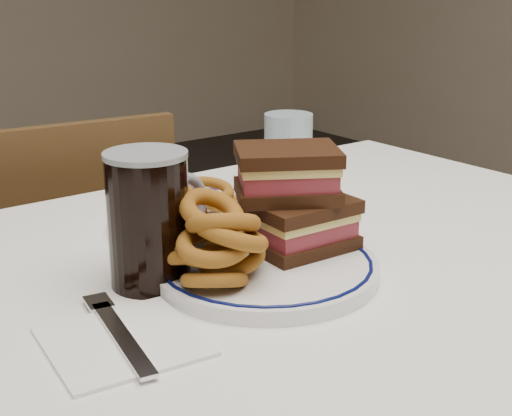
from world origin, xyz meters
TOP-DOWN VIEW (x-y plane):
  - dining_table at (0.00, 0.00)m, footprint 1.27×0.87m
  - chair_far at (0.06, 0.70)m, footprint 0.42×0.42m
  - main_plate at (0.02, 0.00)m, footprint 0.26×0.26m
  - reuben_sandwich at (0.08, 0.02)m, footprint 0.15×0.14m
  - onion_rings_main at (-0.05, -0.01)m, footprint 0.11×0.13m
  - ketchup_ramekin at (-0.03, 0.07)m, footprint 0.06×0.06m
  - beer_mug at (-0.09, 0.06)m, footprint 0.14×0.09m
  - water_glass at (0.27, 0.26)m, footprint 0.08×0.08m
  - far_plate at (0.06, 0.18)m, footprint 0.26×0.26m
  - onion_rings_far at (0.06, 0.19)m, footprint 0.13×0.13m
  - napkin_fork at (-0.18, -0.04)m, footprint 0.15×0.18m

SIDE VIEW (x-z plane):
  - chair_far at x=0.06m, z-range 0.04..0.87m
  - dining_table at x=0.00m, z-range 0.27..1.02m
  - napkin_fork at x=-0.18m, z-range 0.75..0.76m
  - main_plate at x=0.02m, z-range 0.75..0.77m
  - far_plate at x=0.06m, z-range 0.75..0.77m
  - onion_rings_far at x=0.06m, z-range 0.76..0.81m
  - ketchup_ramekin at x=-0.03m, z-range 0.77..0.80m
  - onion_rings_main at x=-0.05m, z-range 0.75..0.87m
  - water_glass at x=0.27m, z-range 0.75..0.87m
  - beer_mug at x=-0.09m, z-range 0.75..0.90m
  - reuben_sandwich at x=0.08m, z-range 0.77..0.89m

